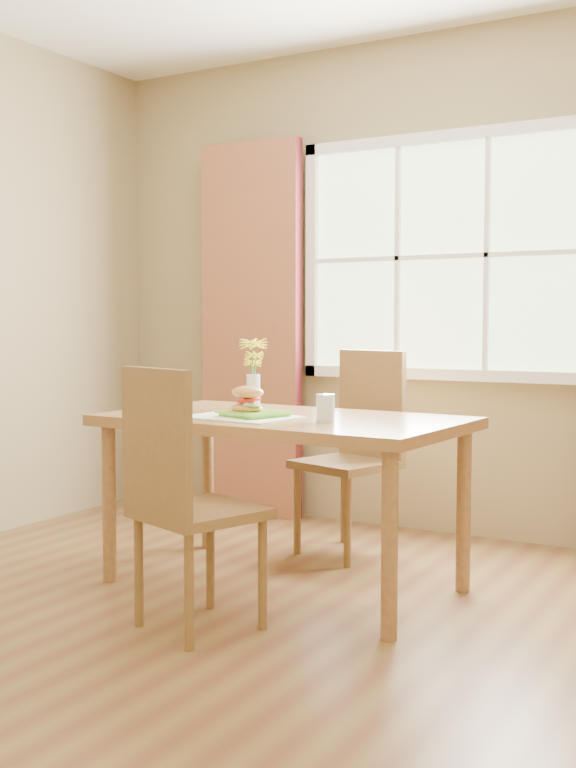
{
  "coord_description": "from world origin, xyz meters",
  "views": [
    {
      "loc": [
        1.69,
        -2.73,
        1.16
      ],
      "look_at": [
        -0.19,
        0.55,
        0.89
      ],
      "focal_mm": 42.0,
      "sensor_mm": 36.0,
      "label": 1
    }
  ],
  "objects_px": {
    "dining_table": "(283,434)",
    "croissant_sandwich": "(247,400)",
    "chair_far": "(358,442)",
    "chair_near": "(181,489)",
    "water_glass": "(325,409)",
    "flower_vase": "(253,366)"
  },
  "relations": [
    {
      "from": "dining_table",
      "to": "croissant_sandwich",
      "type": "distance_m",
      "value": 0.22
    },
    {
      "from": "chair_far",
      "to": "chair_near",
      "type": "bearing_deg",
      "value": -75.31
    },
    {
      "from": "croissant_sandwich",
      "to": "water_glass",
      "type": "xyz_separation_m",
      "value": [
        0.37,
        0.01,
        -0.02
      ]
    },
    {
      "from": "dining_table",
      "to": "croissant_sandwich",
      "type": "bearing_deg",
      "value": -127.62
    },
    {
      "from": "chair_far",
      "to": "water_glass",
      "type": "xyz_separation_m",
      "value": [
        0.24,
        -0.82,
        0.25
      ]
    },
    {
      "from": "dining_table",
      "to": "flower_vase",
      "type": "relative_size",
      "value": 4.77
    },
    {
      "from": "water_glass",
      "to": "flower_vase",
      "type": "bearing_deg",
      "value": 148.48
    },
    {
      "from": "chair_near",
      "to": "chair_far",
      "type": "distance_m",
      "value": 1.41
    },
    {
      "from": "dining_table",
      "to": "chair_near",
      "type": "relative_size",
      "value": 1.59
    },
    {
      "from": "water_glass",
      "to": "dining_table",
      "type": "bearing_deg",
      "value": 156.85
    },
    {
      "from": "chair_near",
      "to": "water_glass",
      "type": "distance_m",
      "value": 0.71
    },
    {
      "from": "dining_table",
      "to": "water_glass",
      "type": "bearing_deg",
      "value": -20.18
    },
    {
      "from": "dining_table",
      "to": "chair_far",
      "type": "height_order",
      "value": "chair_far"
    },
    {
      "from": "chair_far",
      "to": "water_glass",
      "type": "bearing_deg",
      "value": -56.78
    },
    {
      "from": "croissant_sandwich",
      "to": "chair_far",
      "type": "bearing_deg",
      "value": 86.49
    },
    {
      "from": "chair_far",
      "to": "dining_table",
      "type": "bearing_deg",
      "value": -75.19
    },
    {
      "from": "flower_vase",
      "to": "chair_far",
      "type": "bearing_deg",
      "value": 56.06
    },
    {
      "from": "dining_table",
      "to": "croissant_sandwich",
      "type": "height_order",
      "value": "croissant_sandwich"
    },
    {
      "from": "chair_far",
      "to": "croissant_sandwich",
      "type": "xyz_separation_m",
      "value": [
        -0.13,
        -0.83,
        0.27
      ]
    },
    {
      "from": "dining_table",
      "to": "water_glass",
      "type": "relative_size",
      "value": 13.96
    },
    {
      "from": "chair_near",
      "to": "croissant_sandwich",
      "type": "distance_m",
      "value": 0.65
    },
    {
      "from": "flower_vase",
      "to": "water_glass",
      "type": "bearing_deg",
      "value": -31.52
    }
  ]
}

